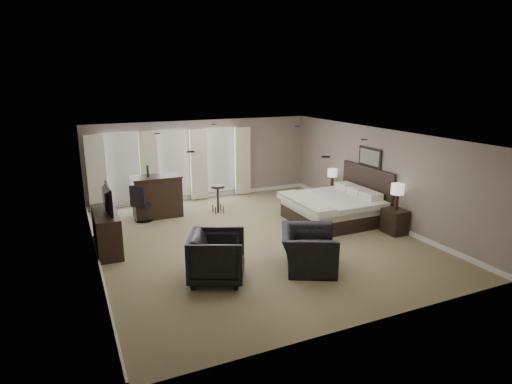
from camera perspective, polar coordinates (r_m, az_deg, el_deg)
name	(u,v)px	position (r m, az deg, el deg)	size (l,w,h in m)	color
room	(255,189)	(10.41, -0.10, 0.43)	(7.60, 8.60, 2.64)	#817552
window_bay	(174,166)	(13.93, -10.86, 3.47)	(5.25, 0.20, 2.30)	silver
bed	(335,196)	(12.09, 10.46, -0.53)	(2.32, 2.21, 1.48)	silver
nightstand_near	(395,221)	(11.66, 18.02, -3.74)	(0.48, 0.59, 0.64)	black
nightstand_far	(331,196)	(13.85, 10.01, -0.56)	(0.40, 0.48, 0.53)	black
lamp_near	(397,197)	(11.48, 18.28, -0.62)	(0.33, 0.33, 0.68)	beige
lamp_far	(332,179)	(13.71, 10.12, 1.77)	(0.30, 0.30, 0.63)	beige
wall_art	(370,157)	(12.53, 14.91, 4.51)	(0.04, 0.96, 0.56)	slate
dresser	(107,231)	(10.54, -19.29, -4.98)	(0.52, 1.62, 0.94)	black
tv	(105,209)	(10.37, -19.54, -2.16)	(1.08, 0.62, 0.14)	black
armchair_near	(308,243)	(9.08, 7.00, -6.77)	(1.30, 0.84, 1.13)	black
armchair_far	(217,255)	(8.54, -5.21, -8.34)	(1.05, 0.99, 1.08)	black
bar_counter	(157,196)	(12.66, -13.04, -0.57)	(1.39, 0.73, 1.22)	black
bar_stool_left	(138,202)	(13.12, -15.43, -1.34)	(0.34, 0.34, 0.71)	black
bar_stool_right	(218,199)	(12.79, -5.10, -0.94)	(0.40, 0.40, 0.84)	black
desk_chair	(143,202)	(12.41, -14.85, -1.36)	(0.54, 0.54, 1.07)	black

